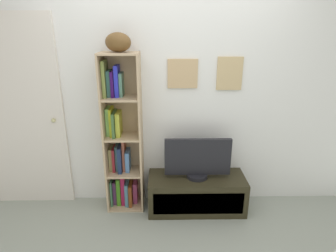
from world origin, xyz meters
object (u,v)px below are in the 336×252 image
at_px(football, 118,42).
at_px(door, 23,116).
at_px(television, 198,159).
at_px(tv_stand, 196,193).
at_px(bookshelf, 121,142).

xyz_separation_m(football, door, (-1.05, 0.12, -0.74)).
bearing_deg(door, television, -5.86).
height_order(tv_stand, door, door).
distance_m(bookshelf, television, 0.82).
distance_m(football, door, 1.29).
distance_m(television, door, 1.87).
height_order(football, door, door).
bearing_deg(football, tv_stand, -5.11).
distance_m(bookshelf, tv_stand, 0.98).
xyz_separation_m(television, door, (-1.81, 0.19, 0.42)).
height_order(bookshelf, television, bookshelf).
relative_size(bookshelf, tv_stand, 1.62).
bearing_deg(tv_stand, television, 90.00).
bearing_deg(tv_stand, door, 174.10).
height_order(bookshelf, door, door).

